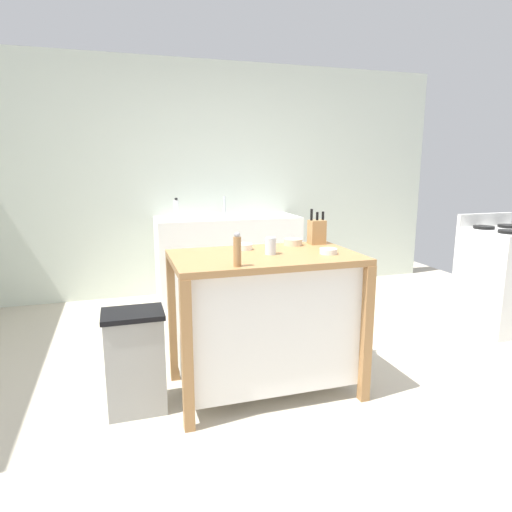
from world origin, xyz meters
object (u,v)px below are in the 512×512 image
at_px(stove, 503,279).
at_px(drinking_cup, 270,246).
at_px(bowl_ceramic_wide, 244,246).
at_px(pepper_grinder, 237,250).
at_px(sink_faucet, 225,206).
at_px(bowl_ceramic_small, 293,242).
at_px(bowl_stoneware_deep, 328,251).
at_px(knife_block, 317,231).
at_px(bottle_spray_cleaner, 176,209).
at_px(trash_bin, 135,361).
at_px(kitchen_island, 265,316).

bearing_deg(stove, drinking_cup, -169.01).
height_order(bowl_ceramic_wide, drinking_cup, drinking_cup).
height_order(pepper_grinder, sink_faucet, sink_faucet).
relative_size(bowl_ceramic_small, drinking_cup, 1.20).
relative_size(bowl_stoneware_deep, drinking_cup, 1.03).
xyz_separation_m(knife_block, pepper_grinder, (-0.72, -0.53, 0.00)).
xyz_separation_m(knife_block, drinking_cup, (-0.44, -0.26, -0.04)).
relative_size(bowl_ceramic_wide, stove, 0.11).
xyz_separation_m(bottle_spray_cleaner, stove, (2.70, -1.75, -0.55)).
relative_size(bowl_ceramic_wide, drinking_cup, 1.09).
xyz_separation_m(trash_bin, sink_faucet, (1.11, 2.31, 0.70)).
xyz_separation_m(drinking_cup, trash_bin, (-0.86, -0.00, -0.66)).
distance_m(bowl_stoneware_deep, bottle_spray_cleaner, 2.41).
bearing_deg(drinking_cup, pepper_grinder, -136.79).
bearing_deg(bowl_stoneware_deep, pepper_grinder, -164.91).
bearing_deg(knife_block, bottle_spray_cleaner, 110.71).
bearing_deg(bottle_spray_cleaner, trash_bin, -104.08).
bearing_deg(kitchen_island, drinking_cup, -8.72).
xyz_separation_m(kitchen_island, trash_bin, (-0.83, -0.01, -0.20)).
bearing_deg(bowl_stoneware_deep, bowl_ceramic_wide, 147.64).
height_order(drinking_cup, pepper_grinder, pepper_grinder).
relative_size(bowl_ceramic_small, pepper_grinder, 0.66).
height_order(drinking_cup, bottle_spray_cleaner, bottle_spray_cleaner).
bearing_deg(bowl_ceramic_wide, drinking_cup, -59.71).
bearing_deg(drinking_cup, bowl_stoneware_deep, -15.26).
bearing_deg(bottle_spray_cleaner, bowl_ceramic_wide, -84.73).
bearing_deg(trash_bin, knife_block, 11.25).
distance_m(kitchen_island, drinking_cup, 0.46).
xyz_separation_m(trash_bin, stove, (3.25, 0.47, 0.15)).
height_order(knife_block, bowl_ceramic_small, knife_block).
distance_m(drinking_cup, pepper_grinder, 0.40).
distance_m(bowl_ceramic_small, sink_faucet, 2.06).
height_order(knife_block, bowl_ceramic_wide, knife_block).
distance_m(bowl_ceramic_wide, bottle_spray_cleaner, 2.02).
bearing_deg(sink_faucet, pepper_grinder, -101.73).
bearing_deg(knife_block, bowl_stoneware_deep, -102.81).
bearing_deg(bowl_ceramic_wide, bowl_ceramic_small, 7.60).
height_order(bowl_ceramic_wide, bottle_spray_cleaner, bottle_spray_cleaner).
xyz_separation_m(kitchen_island, sink_faucet, (0.28, 2.31, 0.50)).
distance_m(bowl_ceramic_small, pepper_grinder, 0.76).
bearing_deg(drinking_cup, bowl_ceramic_wide, 120.29).
relative_size(knife_block, bottle_spray_cleaner, 1.14).
relative_size(knife_block, pepper_grinder, 1.29).
height_order(knife_block, stove, knife_block).
bearing_deg(kitchen_island, knife_block, 28.20).
relative_size(pepper_grinder, trash_bin, 0.31).
relative_size(bowl_ceramic_small, sink_faucet, 0.59).
xyz_separation_m(knife_block, sink_faucet, (-0.19, 2.06, 0.01)).
distance_m(trash_bin, stove, 3.29).
bearing_deg(drinking_cup, bowl_ceramic_small, 44.83).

